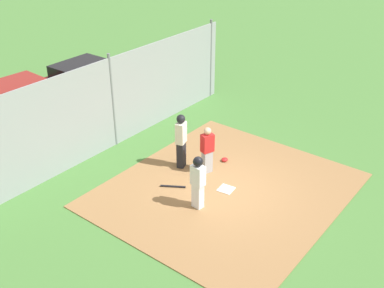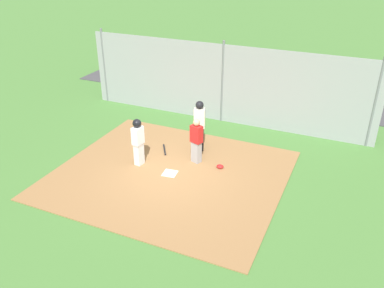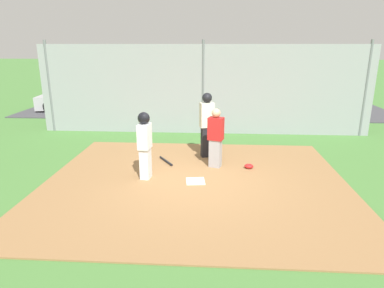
{
  "view_description": "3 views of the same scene",
  "coord_description": "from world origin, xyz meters",
  "px_view_note": "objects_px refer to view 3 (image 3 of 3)",
  "views": [
    {
      "loc": [
        10.05,
        6.54,
        8.11
      ],
      "look_at": [
        -0.29,
        -1.54,
        0.96
      ],
      "focal_mm": 44.25,
      "sensor_mm": 36.0,
      "label": 1
    },
    {
      "loc": [
        -5.19,
        9.86,
        6.81
      ],
      "look_at": [
        -0.33,
        -1.03,
        0.69
      ],
      "focal_mm": 37.45,
      "sensor_mm": 36.0,
      "label": 2
    },
    {
      "loc": [
        -0.41,
        7.51,
        3.19
      ],
      "look_at": [
        0.14,
        -0.86,
        0.71
      ],
      "focal_mm": 31.69,
      "sensor_mm": 36.0,
      "label": 3
    }
  ],
  "objects_px": {
    "runner": "(145,141)",
    "catcher_mask": "(249,166)",
    "home_plate": "(195,181)",
    "umpire": "(207,123)",
    "parked_car_dark": "(256,98)",
    "parked_car_red": "(197,96)",
    "parked_car_silver": "(84,98)",
    "catcher": "(216,137)",
    "baseball_bat": "(166,161)"
  },
  "relations": [
    {
      "from": "catcher",
      "to": "parked_car_silver",
      "type": "height_order",
      "value": "catcher"
    },
    {
      "from": "parked_car_dark",
      "to": "runner",
      "type": "bearing_deg",
      "value": 67.65
    },
    {
      "from": "umpire",
      "to": "runner",
      "type": "distance_m",
      "value": 2.28
    },
    {
      "from": "home_plate",
      "to": "parked_car_red",
      "type": "height_order",
      "value": "parked_car_red"
    },
    {
      "from": "umpire",
      "to": "catcher_mask",
      "type": "xyz_separation_m",
      "value": [
        -1.15,
        0.93,
        -0.93
      ]
    },
    {
      "from": "parked_car_dark",
      "to": "parked_car_silver",
      "type": "height_order",
      "value": "same"
    },
    {
      "from": "home_plate",
      "to": "catcher",
      "type": "bearing_deg",
      "value": -113.63
    },
    {
      "from": "parked_car_dark",
      "to": "parked_car_silver",
      "type": "distance_m",
      "value": 8.63
    },
    {
      "from": "umpire",
      "to": "catcher_mask",
      "type": "relative_size",
      "value": 7.77
    },
    {
      "from": "parked_car_dark",
      "to": "parked_car_red",
      "type": "distance_m",
      "value": 3.0
    },
    {
      "from": "parked_car_silver",
      "to": "baseball_bat",
      "type": "bearing_deg",
      "value": 117.79
    },
    {
      "from": "baseball_bat",
      "to": "catcher_mask",
      "type": "distance_m",
      "value": 2.29
    },
    {
      "from": "home_plate",
      "to": "runner",
      "type": "xyz_separation_m",
      "value": [
        1.22,
        -0.15,
        0.93
      ]
    },
    {
      "from": "umpire",
      "to": "catcher_mask",
      "type": "bearing_deg",
      "value": 33.88
    },
    {
      "from": "home_plate",
      "to": "catcher_mask",
      "type": "height_order",
      "value": "catcher_mask"
    },
    {
      "from": "catcher_mask",
      "to": "parked_car_silver",
      "type": "bearing_deg",
      "value": -46.93
    },
    {
      "from": "catcher",
      "to": "parked_car_silver",
      "type": "distance_m",
      "value": 10.3
    },
    {
      "from": "home_plate",
      "to": "parked_car_dark",
      "type": "xyz_separation_m",
      "value": [
        -2.49,
        -9.64,
        0.57
      ]
    },
    {
      "from": "catcher_mask",
      "to": "parked_car_dark",
      "type": "relative_size",
      "value": 0.06
    },
    {
      "from": "runner",
      "to": "parked_car_red",
      "type": "relative_size",
      "value": 0.38
    },
    {
      "from": "catcher_mask",
      "to": "parked_car_red",
      "type": "height_order",
      "value": "parked_car_red"
    },
    {
      "from": "parked_car_red",
      "to": "parked_car_silver",
      "type": "xyz_separation_m",
      "value": [
        5.62,
        0.91,
        0.0
      ]
    },
    {
      "from": "home_plate",
      "to": "umpire",
      "type": "xyz_separation_m",
      "value": [
        -0.21,
        -1.92,
        0.98
      ]
    },
    {
      "from": "umpire",
      "to": "runner",
      "type": "xyz_separation_m",
      "value": [
        1.44,
        1.77,
        -0.06
      ]
    },
    {
      "from": "runner",
      "to": "parked_car_red",
      "type": "distance_m",
      "value": 9.79
    },
    {
      "from": "catcher",
      "to": "umpire",
      "type": "height_order",
      "value": "umpire"
    },
    {
      "from": "parked_car_red",
      "to": "runner",
      "type": "bearing_deg",
      "value": -91.46
    },
    {
      "from": "runner",
      "to": "parked_car_red",
      "type": "bearing_deg",
      "value": 92.15
    },
    {
      "from": "catcher",
      "to": "catcher_mask",
      "type": "height_order",
      "value": "catcher"
    },
    {
      "from": "home_plate",
      "to": "umpire",
      "type": "relative_size",
      "value": 0.24
    },
    {
      "from": "runner",
      "to": "catcher_mask",
      "type": "height_order",
      "value": "runner"
    },
    {
      "from": "home_plate",
      "to": "parked_car_silver",
      "type": "distance_m",
      "value": 10.89
    },
    {
      "from": "catcher_mask",
      "to": "parked_car_dark",
      "type": "distance_m",
      "value": 8.74
    },
    {
      "from": "parked_car_dark",
      "to": "umpire",
      "type": "bearing_deg",
      "value": 72.59
    },
    {
      "from": "catcher",
      "to": "catcher_mask",
      "type": "distance_m",
      "value": 1.17
    },
    {
      "from": "home_plate",
      "to": "catcher_mask",
      "type": "bearing_deg",
      "value": -143.88
    },
    {
      "from": "catcher_mask",
      "to": "baseball_bat",
      "type": "bearing_deg",
      "value": -8.97
    },
    {
      "from": "runner",
      "to": "parked_car_dark",
      "type": "xyz_separation_m",
      "value": [
        -3.71,
        -9.49,
        -0.35
      ]
    },
    {
      "from": "parked_car_red",
      "to": "parked_car_silver",
      "type": "height_order",
      "value": "same"
    },
    {
      "from": "parked_car_dark",
      "to": "parked_car_red",
      "type": "bearing_deg",
      "value": -5.99
    },
    {
      "from": "runner",
      "to": "catcher_mask",
      "type": "xyz_separation_m",
      "value": [
        -2.59,
        -0.84,
        -0.88
      ]
    },
    {
      "from": "parked_car_silver",
      "to": "parked_car_dark",
      "type": "bearing_deg",
      "value": 177.81
    },
    {
      "from": "baseball_bat",
      "to": "runner",
      "type": "bearing_deg",
      "value": -47.08
    },
    {
      "from": "baseball_bat",
      "to": "parked_car_silver",
      "type": "relative_size",
      "value": 0.18
    },
    {
      "from": "home_plate",
      "to": "parked_car_silver",
      "type": "relative_size",
      "value": 0.1
    },
    {
      "from": "umpire",
      "to": "baseball_bat",
      "type": "height_order",
      "value": "umpire"
    },
    {
      "from": "catcher",
      "to": "catcher_mask",
      "type": "xyz_separation_m",
      "value": [
        -0.89,
        0.08,
        -0.76
      ]
    },
    {
      "from": "catcher_mask",
      "to": "catcher",
      "type": "bearing_deg",
      "value": -5.04
    },
    {
      "from": "catcher_mask",
      "to": "parked_car_silver",
      "type": "xyz_separation_m",
      "value": [
        7.48,
        -8.0,
        0.52
      ]
    },
    {
      "from": "baseball_bat",
      "to": "parked_car_red",
      "type": "distance_m",
      "value": 8.58
    }
  ]
}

